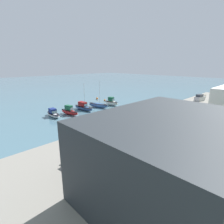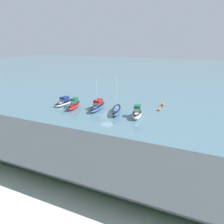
% 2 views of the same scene
% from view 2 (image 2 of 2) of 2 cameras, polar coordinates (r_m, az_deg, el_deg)
% --- Properties ---
extents(ground_plane, '(320.00, 320.00, 0.00)m').
position_cam_2_polar(ground_plane, '(49.12, -1.20, -0.54)').
color(ground_plane, slate).
extents(moored_boat_0, '(2.54, 5.14, 2.80)m').
position_cam_2_polar(moored_boat_0, '(46.61, 6.53, -0.37)').
color(moored_boat_0, white).
rests_on(moored_boat_0, ground_plane).
extents(moored_boat_1, '(3.73, 7.32, 8.48)m').
position_cam_2_polar(moored_boat_1, '(49.12, 1.15, 0.44)').
color(moored_boat_1, '#33568E').
rests_on(moored_boat_1, ground_plane).
extents(moored_boat_2, '(2.61, 7.82, 8.06)m').
position_cam_2_polar(moored_boat_2, '(51.94, -3.76, 1.51)').
color(moored_boat_2, '#33568E').
rests_on(moored_boat_2, ground_plane).
extents(moored_boat_3, '(2.60, 6.33, 2.60)m').
position_cam_2_polar(moored_boat_3, '(53.59, -9.85, 1.86)').
color(moored_boat_3, red).
rests_on(moored_boat_3, ground_plane).
extents(moored_boat_4, '(2.42, 6.32, 2.16)m').
position_cam_2_polar(moored_boat_4, '(57.07, -12.37, 2.52)').
color(moored_boat_4, white).
rests_on(moored_boat_4, ground_plane).
extents(parked_car_3, '(4.28, 1.99, 2.16)m').
position_cam_2_polar(parked_car_3, '(30.68, -15.46, -8.37)').
color(parked_car_3, maroon).
rests_on(parked_car_3, quay_promenade).
extents(mooring_buoy_0, '(0.65, 0.65, 0.65)m').
position_cam_2_polar(mooring_buoy_0, '(52.38, 12.18, 0.62)').
color(mooring_buoy_0, orange).
rests_on(mooring_buoy_0, ground_plane).
extents(mooring_buoy_1, '(0.79, 0.79, 0.79)m').
position_cam_2_polar(mooring_buoy_1, '(56.49, 13.10, 1.91)').
color(mooring_buoy_1, orange).
rests_on(mooring_buoy_1, ground_plane).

